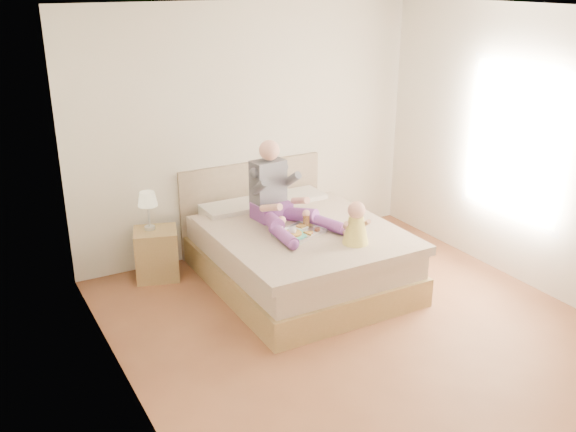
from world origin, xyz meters
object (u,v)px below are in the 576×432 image
bed (295,251)px  adult (278,199)px  tray (299,231)px  nightstand (157,254)px  baby (356,226)px

bed → adult: (-0.12, 0.14, 0.54)m
bed → tray: 0.42m
bed → adult: 0.57m
nightstand → baby: 2.10m
nightstand → tray: (1.12, -0.97, 0.38)m
bed → baby: bearing=-70.1°
baby → adult: bearing=129.0°
nightstand → tray: bearing=-23.5°
nightstand → baby: size_ratio=1.29×
tray → nightstand: bearing=117.9°
nightstand → baby: baby is taller
bed → nightstand: bearing=149.2°
baby → nightstand: bearing=151.2°
bed → adult: adult is taller
tray → baby: size_ratio=1.31×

